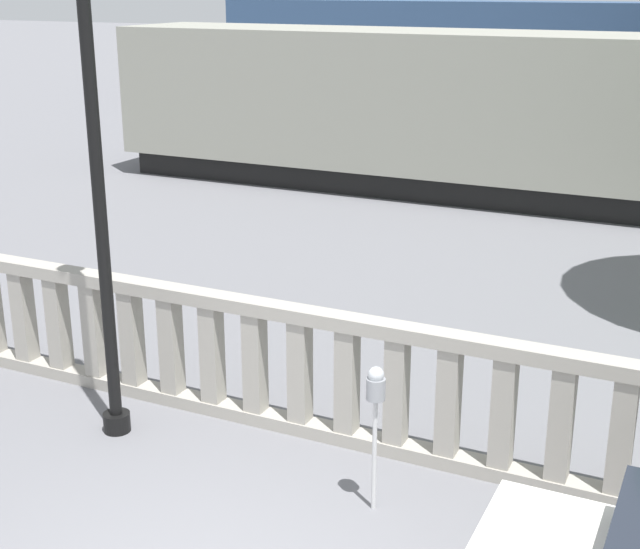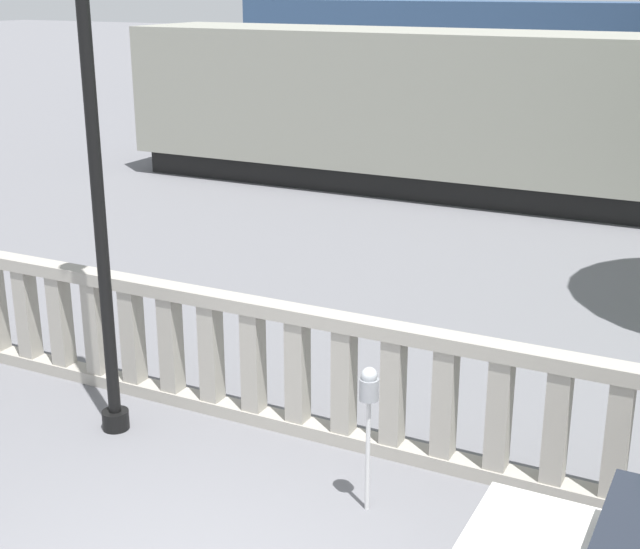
{
  "view_description": "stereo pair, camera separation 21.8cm",
  "coord_description": "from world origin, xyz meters",
  "px_view_note": "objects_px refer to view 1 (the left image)",
  "views": [
    {
      "loc": [
        3.21,
        -4.35,
        4.42
      ],
      "look_at": [
        -0.77,
        3.99,
        1.38
      ],
      "focal_mm": 50.0,
      "sensor_mm": 36.0,
      "label": 1
    },
    {
      "loc": [
        3.4,
        -4.26,
        4.42
      ],
      "look_at": [
        -0.77,
        3.99,
        1.38
      ],
      "focal_mm": 50.0,
      "sensor_mm": 36.0,
      "label": 2
    }
  ],
  "objects_px": {
    "train_far": "(549,51)",
    "train_near": "(622,121)",
    "lamppost": "(95,141)",
    "parking_meter": "(376,397)"
  },
  "relations": [
    {
      "from": "train_far",
      "to": "train_near",
      "type": "bearing_deg",
      "value": -73.45
    },
    {
      "from": "lamppost",
      "to": "train_far",
      "type": "height_order",
      "value": "lamppost"
    },
    {
      "from": "lamppost",
      "to": "parking_meter",
      "type": "bearing_deg",
      "value": -3.56
    },
    {
      "from": "train_far",
      "to": "lamppost",
      "type": "bearing_deg",
      "value": -86.75
    },
    {
      "from": "lamppost",
      "to": "train_near",
      "type": "distance_m",
      "value": 12.42
    },
    {
      "from": "lamppost",
      "to": "train_far",
      "type": "distance_m",
      "value": 28.28
    },
    {
      "from": "lamppost",
      "to": "parking_meter",
      "type": "height_order",
      "value": "lamppost"
    },
    {
      "from": "train_near",
      "to": "train_far",
      "type": "height_order",
      "value": "train_far"
    },
    {
      "from": "lamppost",
      "to": "parking_meter",
      "type": "relative_size",
      "value": 4.01
    },
    {
      "from": "train_near",
      "to": "parking_meter",
      "type": "bearing_deg",
      "value": -91.43
    }
  ]
}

